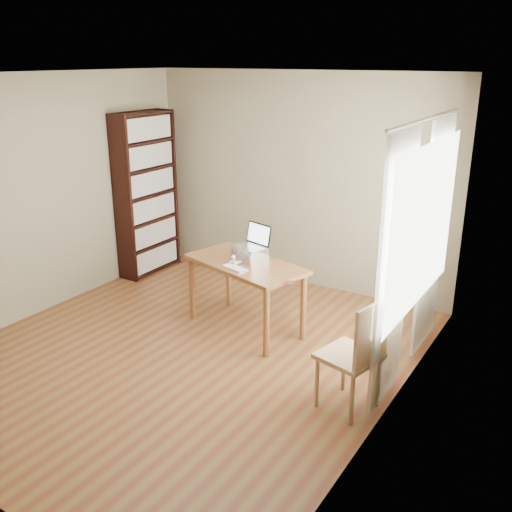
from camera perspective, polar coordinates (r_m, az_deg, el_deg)
The scene contains 10 objects.
room at distance 5.21m, azimuth -7.21°, elevation 3.11°, with size 4.04×4.54×2.64m.
bookshelf at distance 7.58m, azimuth -10.87°, elevation 6.09°, with size 0.30×0.90×2.10m.
curtains at distance 5.08m, azimuth 15.62°, elevation 0.56°, with size 0.03×1.90×2.25m.
desk at distance 5.88m, azimuth -1.06°, elevation -1.62°, with size 1.40×0.95×0.75m.
laptop_stand at distance 5.87m, azimuth -0.65°, elevation 0.36°, with size 0.32×0.25×0.13m.
laptop at distance 5.89m, azimuth -0.35°, elevation 1.51°, with size 0.38×0.35×0.23m.
keyboard at distance 5.66m, azimuth -2.19°, elevation -1.20°, with size 0.29×0.17×0.02m.
coaster at distance 5.32m, azimuth 3.42°, elevation -2.66°, with size 0.09×0.09×0.01m, color #592E1E.
cat at distance 5.92m, azimuth -0.77°, elevation 0.36°, with size 0.25×0.49×0.16m.
chair at distance 4.65m, azimuth 10.22°, elevation -9.34°, with size 0.53×0.53×0.99m.
Camera 1 is at (3.21, -3.85, 2.74)m, focal length 40.00 mm.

